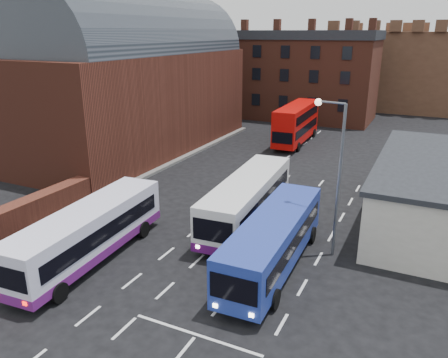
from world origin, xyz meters
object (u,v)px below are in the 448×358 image
at_px(bus_red_double, 296,123).
at_px(street_lamp, 335,165).
at_px(bus_white_inbound, 248,197).
at_px(bus_blue, 274,238).
at_px(bus_white_outbound, 88,230).

relative_size(bus_red_double, street_lamp, 1.25).
distance_m(bus_white_inbound, bus_blue, 5.84).
xyz_separation_m(bus_white_outbound, street_lamp, (11.75, 6.41, 3.50)).
height_order(bus_blue, street_lamp, street_lamp).
relative_size(bus_white_outbound, bus_blue, 1.02).
height_order(bus_white_inbound, street_lamp, street_lamp).
xyz_separation_m(bus_blue, bus_red_double, (-7.04, 27.25, 0.55)).
bearing_deg(bus_white_outbound, bus_blue, 16.29).
xyz_separation_m(bus_white_outbound, bus_blue, (9.45, 3.50, -0.03)).
bearing_deg(bus_white_inbound, bus_red_double, -84.75).
bearing_deg(street_lamp, bus_white_inbound, 162.65).
distance_m(bus_blue, street_lamp, 5.12).
xyz_separation_m(bus_blue, street_lamp, (2.30, 2.90, 3.53)).
xyz_separation_m(bus_white_outbound, bus_white_inbound, (5.99, 8.21, 0.08)).
distance_m(bus_white_inbound, street_lamp, 6.93).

